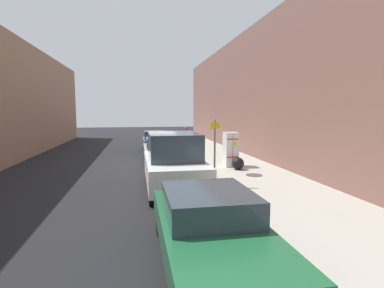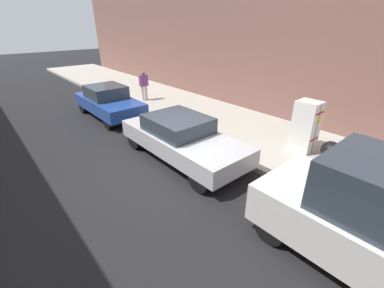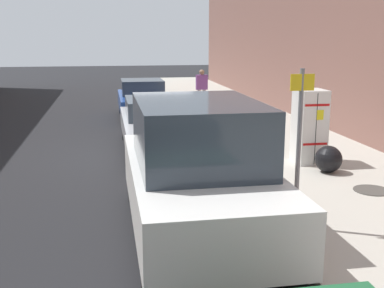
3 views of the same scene
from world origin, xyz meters
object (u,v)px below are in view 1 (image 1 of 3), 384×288
discarded_refrigerator (231,149)px  trash_bag (238,163)px  parked_hatchback_blue (155,141)px  parked_sedan_silver (161,150)px  parked_van_white (174,162)px  street_sign_post (215,149)px  parked_sedan_green (210,228)px  pedestrian_walking_far (186,135)px

discarded_refrigerator → trash_bag: 1.06m
discarded_refrigerator → parked_hatchback_blue: (3.25, -7.96, -0.28)m
discarded_refrigerator → parked_hatchback_blue: 8.61m
trash_bag → parked_hatchback_blue: 9.47m
discarded_refrigerator → parked_sedan_silver: size_ratio=0.36×
parked_van_white → street_sign_post: bearing=165.2°
trash_bag → parked_hatchback_blue: size_ratio=0.14×
parked_hatchback_blue → parked_sedan_green: size_ratio=0.89×
trash_bag → parked_hatchback_blue: (3.33, -8.86, 0.28)m
discarded_refrigerator → trash_bag: (-0.08, 0.90, -0.56)m
parked_hatchback_blue → street_sign_post: bearing=97.1°
parked_sedan_silver → parked_van_white: parked_van_white is taller
parked_sedan_silver → trash_bag: bearing=134.8°
discarded_refrigerator → trash_bag: size_ratio=2.91×
parked_hatchback_blue → parked_sedan_silver: parked_hatchback_blue is taller
street_sign_post → parked_sedan_green: size_ratio=0.53×
parked_hatchback_blue → parked_van_white: bearing=90.0°
pedestrian_walking_far → street_sign_post: bearing=-116.9°
trash_bag → parked_sedan_green: (3.33, 8.03, 0.27)m
pedestrian_walking_far → parked_sedan_silver: size_ratio=0.34×
street_sign_post → parked_van_white: bearing=-14.8°
parked_hatchback_blue → discarded_refrigerator: bearing=112.2°
parked_van_white → parked_sedan_green: size_ratio=1.00×
street_sign_post → parked_van_white: 1.59m
discarded_refrigerator → parked_van_white: bearing=45.5°
trash_bag → parked_sedan_silver: bearing=-45.2°
parked_hatchback_blue → parked_sedan_silver: size_ratio=0.88×
trash_bag → parked_hatchback_blue: bearing=-69.4°
street_sign_post → parked_hatchback_blue: size_ratio=0.59×
discarded_refrigerator → parked_van_white: 4.64m
street_sign_post → parked_sedan_green: 5.50m
street_sign_post → parked_sedan_green: bearing=74.4°
trash_bag → parked_sedan_silver: (3.33, -3.35, 0.28)m
trash_bag → pedestrian_walking_far: pedestrian_walking_far is taller
parked_van_white → parked_sedan_green: parked_van_white is taller
pedestrian_walking_far → parked_sedan_silver: (2.45, 6.36, -0.33)m
discarded_refrigerator → street_sign_post: 4.14m
street_sign_post → parked_sedan_green: street_sign_post is taller
parked_van_white → pedestrian_walking_far: bearing=-101.4°
parked_sedan_silver → parked_sedan_green: parked_sedan_silver is taller
trash_bag → parked_hatchback_blue: parked_hatchback_blue is taller
parked_sedan_green → discarded_refrigerator: bearing=-110.0°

